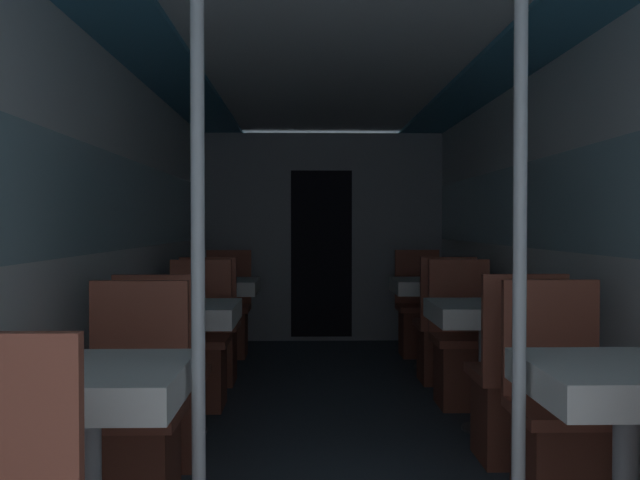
# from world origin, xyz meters

# --- Properties ---
(wall_left) EXTENTS (0.05, 8.50, 2.18)m
(wall_left) POSITION_xyz_m (-1.30, 2.85, 1.12)
(wall_left) COLOR silver
(wall_left) RESTS_ON ground_plane
(wall_right) EXTENTS (0.05, 8.50, 2.18)m
(wall_right) POSITION_xyz_m (1.30, 2.85, 1.12)
(wall_right) COLOR silver
(wall_right) RESTS_ON ground_plane
(ceiling_panel) EXTENTS (2.60, 8.50, 0.07)m
(ceiling_panel) POSITION_xyz_m (0.00, 2.85, 2.22)
(ceiling_panel) COLOR silver
(ceiling_panel) RESTS_ON wall_left
(bulkhead_far) EXTENTS (2.54, 0.09, 2.18)m
(bulkhead_far) POSITION_xyz_m (0.00, 6.02, 1.09)
(bulkhead_far) COLOR gray
(bulkhead_far) RESTS_ON ground_plane
(dining_table_left_0) EXTENTS (0.64, 0.64, 0.76)m
(dining_table_left_0) POSITION_xyz_m (-0.90, 0.86, 0.66)
(dining_table_left_0) COLOR #4C4C51
(dining_table_left_0) RESTS_ON ground_plane
(chair_left_far_0) EXTENTS (0.42, 0.42, 0.98)m
(chair_left_far_0) POSITION_xyz_m (-0.90, 1.44, 0.30)
(chair_left_far_0) COLOR brown
(chair_left_far_0) RESTS_ON ground_plane
(support_pole_left_0) EXTENTS (0.05, 0.05, 2.18)m
(support_pole_left_0) POSITION_xyz_m (-0.53, 0.86, 1.09)
(support_pole_left_0) COLOR silver
(support_pole_left_0) RESTS_ON ground_plane
(dining_table_left_1) EXTENTS (0.64, 0.64, 0.76)m
(dining_table_left_1) POSITION_xyz_m (-0.90, 2.70, 0.66)
(dining_table_left_1) COLOR #4C4C51
(dining_table_left_1) RESTS_ON ground_plane
(chair_left_near_1) EXTENTS (0.42, 0.42, 0.98)m
(chair_left_near_1) POSITION_xyz_m (-0.90, 2.13, 0.30)
(chair_left_near_1) COLOR brown
(chair_left_near_1) RESTS_ON ground_plane
(chair_left_far_1) EXTENTS (0.42, 0.42, 0.98)m
(chair_left_far_1) POSITION_xyz_m (-0.90, 3.28, 0.30)
(chair_left_far_1) COLOR brown
(chair_left_far_1) RESTS_ON ground_plane
(dining_table_left_2) EXTENTS (0.64, 0.64, 0.76)m
(dining_table_left_2) POSITION_xyz_m (-0.90, 4.54, 0.66)
(dining_table_left_2) COLOR #4C4C51
(dining_table_left_2) RESTS_ON ground_plane
(chair_left_near_2) EXTENTS (0.42, 0.42, 0.98)m
(chair_left_near_2) POSITION_xyz_m (-0.90, 3.97, 0.30)
(chair_left_near_2) COLOR brown
(chair_left_near_2) RESTS_ON ground_plane
(chair_left_far_2) EXTENTS (0.42, 0.42, 0.98)m
(chair_left_far_2) POSITION_xyz_m (-0.90, 5.11, 0.30)
(chair_left_far_2) COLOR brown
(chair_left_far_2) RESTS_ON ground_plane
(dining_table_right_0) EXTENTS (0.64, 0.64, 0.76)m
(dining_table_right_0) POSITION_xyz_m (0.90, 0.86, 0.66)
(dining_table_right_0) COLOR #4C4C51
(dining_table_right_0) RESTS_ON ground_plane
(chair_right_far_0) EXTENTS (0.42, 0.42, 0.98)m
(chair_right_far_0) POSITION_xyz_m (0.90, 1.44, 0.30)
(chair_right_far_0) COLOR brown
(chair_right_far_0) RESTS_ON ground_plane
(support_pole_right_0) EXTENTS (0.05, 0.05, 2.18)m
(support_pole_right_0) POSITION_xyz_m (0.53, 0.86, 1.09)
(support_pole_right_0) COLOR silver
(support_pole_right_0) RESTS_ON ground_plane
(dining_table_right_1) EXTENTS (0.64, 0.64, 0.76)m
(dining_table_right_1) POSITION_xyz_m (0.90, 2.70, 0.66)
(dining_table_right_1) COLOR #4C4C51
(dining_table_right_1) RESTS_ON ground_plane
(chair_right_near_1) EXTENTS (0.42, 0.42, 0.98)m
(chair_right_near_1) POSITION_xyz_m (0.90, 2.13, 0.30)
(chair_right_near_1) COLOR brown
(chair_right_near_1) RESTS_ON ground_plane
(chair_right_far_1) EXTENTS (0.42, 0.42, 0.98)m
(chair_right_far_1) POSITION_xyz_m (0.90, 3.28, 0.30)
(chair_right_far_1) COLOR brown
(chair_right_far_1) RESTS_ON ground_plane
(dining_table_right_2) EXTENTS (0.64, 0.64, 0.76)m
(dining_table_right_2) POSITION_xyz_m (0.90, 4.54, 0.66)
(dining_table_right_2) COLOR #4C4C51
(dining_table_right_2) RESTS_ON ground_plane
(chair_right_near_2) EXTENTS (0.42, 0.42, 0.98)m
(chair_right_near_2) POSITION_xyz_m (0.90, 3.97, 0.30)
(chair_right_near_2) COLOR brown
(chair_right_near_2) RESTS_ON ground_plane
(chair_right_far_2) EXTENTS (0.42, 0.42, 0.98)m
(chair_right_far_2) POSITION_xyz_m (0.90, 5.11, 0.30)
(chair_right_far_2) COLOR brown
(chair_right_far_2) RESTS_ON ground_plane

